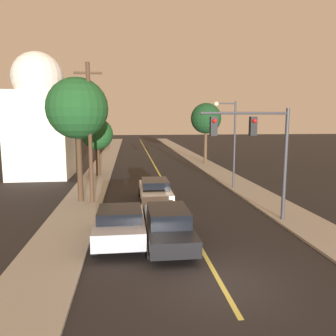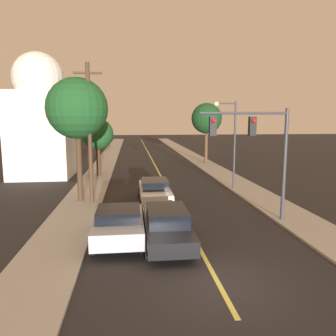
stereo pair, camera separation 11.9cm
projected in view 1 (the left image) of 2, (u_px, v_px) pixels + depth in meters
The scene contains 14 objects.
ground_plane at pixel (220, 282), 10.30m from camera, with size 200.00×200.00×0.00m, color black.
road_surface at pixel (149, 156), 45.66m from camera, with size 8.87×80.00×0.01m.
sidewalk_left at pixel (108, 156), 44.99m from camera, with size 2.50×80.00×0.12m.
sidewalk_right at pixel (189, 155), 46.32m from camera, with size 2.50×80.00×0.12m.
car_near_lane_front at pixel (168, 225), 13.45m from camera, with size 1.92×5.08×1.54m.
car_near_lane_second at pixel (155, 191), 20.05m from camera, with size 1.90×4.99×1.47m.
car_outer_lane_front at pixel (120, 224), 13.58m from camera, with size 2.11×4.18×1.48m.
traffic_signal_mast at pixel (258, 141), 15.71m from camera, with size 4.38×0.42×5.50m.
streetlamp_right at pixel (229, 132), 23.40m from camera, with size 1.66×0.36×6.23m.
utility_pole_left at pixel (90, 132), 19.12m from camera, with size 1.60×0.24×8.19m.
tree_left_near at pixel (97, 134), 28.74m from camera, with size 2.78×2.78×5.08m.
tree_left_far at pixel (77, 109), 19.36m from camera, with size 3.63×3.63×7.43m.
tree_right_near at pixel (206, 119), 36.72m from camera, with size 3.41×3.41×6.79m.
domed_building_left at pixel (40, 118), 28.47m from camera, with size 5.01×5.01×10.78m.
Camera 1 is at (-2.76, -9.40, 5.08)m, focal length 35.00 mm.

